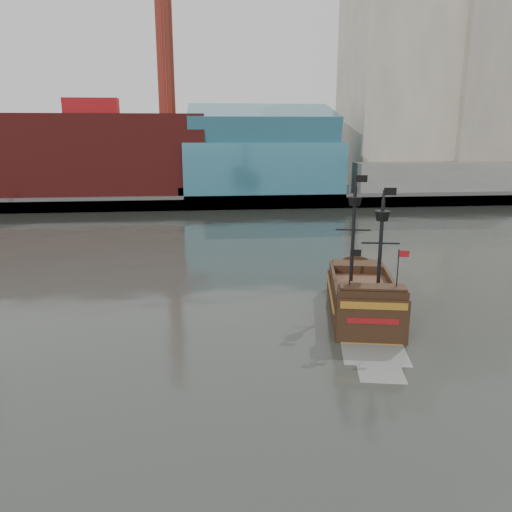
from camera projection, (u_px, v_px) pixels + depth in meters
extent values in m
plane|color=#262924|center=(233.00, 365.00, 30.85)|extent=(400.00, 400.00, 0.00)
cube|color=slate|center=(209.00, 187.00, 119.30)|extent=(220.00, 60.00, 2.00)
cube|color=#4C4C49|center=(212.00, 203.00, 90.79)|extent=(220.00, 1.00, 2.60)
cube|color=maroon|center=(95.00, 155.00, 95.67)|extent=(42.00, 18.00, 15.00)
cube|color=teal|center=(261.00, 168.00, 97.66)|extent=(30.00, 16.00, 10.00)
cube|color=beige|center=(396.00, 78.00, 105.99)|extent=(20.00, 22.00, 46.00)
cube|color=#9F9686|center=(484.00, 97.00, 104.97)|extent=(18.00, 18.00, 38.00)
cube|color=beige|center=(410.00, 72.00, 122.68)|extent=(24.00, 20.00, 52.00)
cube|color=slate|center=(455.00, 178.00, 98.21)|extent=(40.00, 6.00, 6.00)
cylinder|color=maroon|center=(165.00, 55.00, 94.52)|extent=(3.20, 3.20, 22.00)
cube|color=teal|center=(262.00, 126.00, 95.70)|extent=(28.00, 14.94, 8.78)
cube|color=black|center=(362.00, 305.00, 39.66)|extent=(7.17, 12.58, 2.57)
cube|color=#4B2B1B|center=(363.00, 288.00, 39.31)|extent=(6.45, 11.32, 0.30)
cube|color=black|center=(357.00, 268.00, 43.80)|extent=(4.58, 3.15, 0.99)
cube|color=black|center=(372.00, 301.00, 34.18)|extent=(4.91, 2.47, 1.78)
cube|color=black|center=(372.00, 327.00, 33.69)|extent=(4.79, 1.20, 3.95)
cube|color=#93621C|center=(374.00, 306.00, 33.17)|extent=(4.37, 0.95, 0.49)
cube|color=maroon|center=(373.00, 321.00, 33.44)|extent=(3.40, 0.76, 0.39)
cylinder|color=black|center=(353.00, 235.00, 39.84)|extent=(0.33, 0.33, 7.70)
cylinder|color=black|center=(380.00, 248.00, 36.62)|extent=(0.33, 0.33, 7.10)
cone|color=black|center=(355.00, 201.00, 39.19)|extent=(1.28, 1.28, 0.69)
cone|color=black|center=(382.00, 216.00, 36.04)|extent=(1.28, 1.28, 0.69)
cube|color=black|center=(362.00, 179.00, 38.71)|extent=(0.88, 0.20, 0.54)
cube|color=black|center=(390.00, 191.00, 35.56)|extent=(0.88, 0.20, 0.54)
cube|color=gray|center=(375.00, 354.00, 32.38)|extent=(4.81, 4.31, 0.02)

